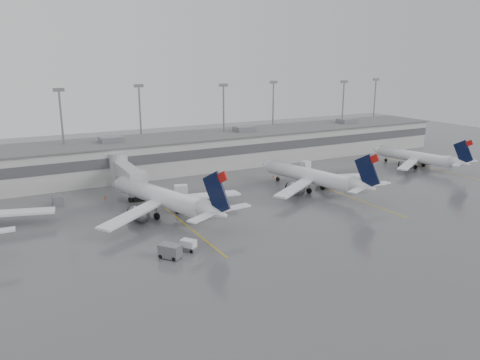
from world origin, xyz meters
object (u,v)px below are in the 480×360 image
jet_mid_right (314,176)px  baggage_tug (188,246)px  jet_far_right (419,157)px  jet_mid_left (165,198)px

jet_mid_right → baggage_tug: (-34.95, -16.61, -2.51)m
jet_far_right → jet_mid_left: bearing=174.4°
jet_mid_left → baggage_tug: size_ratio=10.96×
jet_far_right → baggage_tug: (-71.35, -21.58, -2.12)m
jet_far_right → baggage_tug: size_ratio=9.29×
jet_mid_right → jet_far_right: (36.40, 4.98, -0.39)m
jet_mid_left → jet_mid_right: (32.59, 0.39, -0.17)m
jet_mid_right → jet_far_right: size_ratio=1.14×
jet_mid_left → baggage_tug: bearing=-115.0°
baggage_tug → jet_mid_right: bearing=-11.5°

